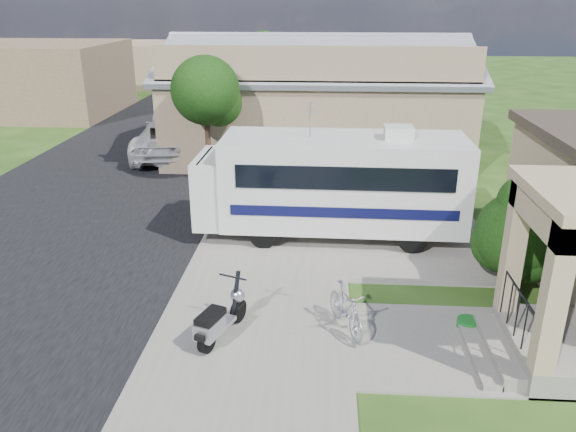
# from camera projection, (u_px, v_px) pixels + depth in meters

# --- Properties ---
(ground) EXTENTS (120.00, 120.00, 0.00)m
(ground) POSITION_uv_depth(u_px,v_px,m) (304.00, 315.00, 12.04)
(ground) COLOR #1D3B10
(street_slab) EXTENTS (9.00, 80.00, 0.02)m
(street_slab) POSITION_uv_depth(u_px,v_px,m) (121.00, 173.00, 21.80)
(street_slab) COLOR black
(street_slab) RESTS_ON ground
(sidewalk_slab) EXTENTS (4.00, 80.00, 0.06)m
(sidewalk_slab) POSITION_uv_depth(u_px,v_px,m) (288.00, 176.00, 21.39)
(sidewalk_slab) COLOR slate
(sidewalk_slab) RESTS_ON ground
(driveway_slab) EXTENTS (7.00, 6.00, 0.05)m
(driveway_slab) POSITION_uv_depth(u_px,v_px,m) (362.00, 234.00, 16.12)
(driveway_slab) COLOR slate
(driveway_slab) RESTS_ON ground
(walk_slab) EXTENTS (4.00, 3.00, 0.05)m
(walk_slab) POSITION_uv_depth(u_px,v_px,m) (455.00, 346.00, 10.91)
(walk_slab) COLOR slate
(walk_slab) RESTS_ON ground
(warehouse) EXTENTS (12.50, 8.40, 5.04)m
(warehouse) POSITION_uv_depth(u_px,v_px,m) (317.00, 106.00, 24.32)
(warehouse) COLOR #7F694F
(warehouse) RESTS_ON ground
(distant_bldg_far) EXTENTS (10.00, 8.00, 4.00)m
(distant_bldg_far) POSITION_uv_depth(u_px,v_px,m) (29.00, 78.00, 32.83)
(distant_bldg_far) COLOR brown
(distant_bldg_far) RESTS_ON ground
(distant_bldg_near) EXTENTS (8.00, 7.00, 3.20)m
(distant_bldg_near) POSITION_uv_depth(u_px,v_px,m) (130.00, 64.00, 44.02)
(distant_bldg_near) COLOR #7F694F
(distant_bldg_near) RESTS_ON ground
(street_tree_a) EXTENTS (2.44, 2.40, 4.58)m
(street_tree_a) POSITION_uv_depth(u_px,v_px,m) (209.00, 94.00, 19.51)
(street_tree_a) COLOR black
(street_tree_a) RESTS_ON ground
(street_tree_b) EXTENTS (2.44, 2.40, 4.73)m
(street_tree_b) POSITION_uv_depth(u_px,v_px,m) (247.00, 60.00, 28.77)
(street_tree_b) COLOR black
(street_tree_b) RESTS_ON ground
(street_tree_c) EXTENTS (2.44, 2.40, 4.42)m
(street_tree_c) POSITION_uv_depth(u_px,v_px,m) (265.00, 51.00, 37.24)
(street_tree_c) COLOR black
(street_tree_c) RESTS_ON ground
(motorhome) EXTENTS (7.37, 2.48, 3.76)m
(motorhome) POSITION_uv_depth(u_px,v_px,m) (333.00, 182.00, 15.49)
(motorhome) COLOR silver
(motorhome) RESTS_ON ground
(shrub) EXTENTS (2.19, 2.09, 2.69)m
(shrub) POSITION_uv_depth(u_px,v_px,m) (521.00, 231.00, 12.86)
(shrub) COLOR black
(shrub) RESTS_ON ground
(scooter) EXTENTS (0.90, 1.67, 1.14)m
(scooter) POSITION_uv_depth(u_px,v_px,m) (220.00, 319.00, 10.93)
(scooter) COLOR black
(scooter) RESTS_ON ground
(bicycle) EXTENTS (1.03, 1.67, 0.97)m
(bicycle) POSITION_uv_depth(u_px,v_px,m) (346.00, 312.00, 11.23)
(bicycle) COLOR #A3A4AB
(bicycle) RESTS_ON ground
(pickup_truck) EXTENTS (3.41, 6.22, 1.65)m
(pickup_truck) POSITION_uv_depth(u_px,v_px,m) (172.00, 137.00, 24.05)
(pickup_truck) COLOR silver
(pickup_truck) RESTS_ON ground
(van) EXTENTS (3.60, 6.81, 1.88)m
(van) POSITION_uv_depth(u_px,v_px,m) (195.00, 105.00, 30.44)
(van) COLOR silver
(van) RESTS_ON ground
(garden_hose) EXTENTS (0.44, 0.44, 0.20)m
(garden_hose) POSITION_uv_depth(u_px,v_px,m) (467.00, 325.00, 11.49)
(garden_hose) COLOR #125E1C
(garden_hose) RESTS_ON ground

